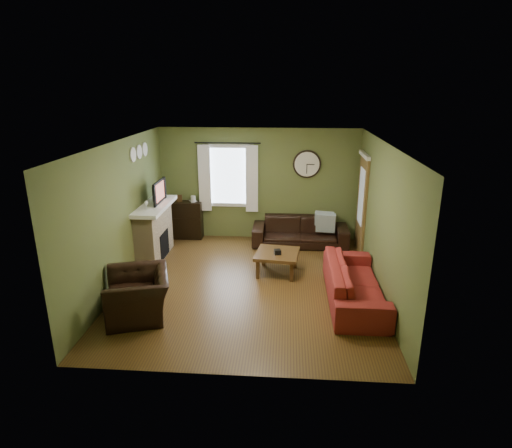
# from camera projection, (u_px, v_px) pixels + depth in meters

# --- Properties ---
(floor) EXTENTS (4.60, 5.20, 0.00)m
(floor) POSITION_uv_depth(u_px,v_px,m) (249.00, 284.00, 7.91)
(floor) COLOR #503618
(floor) RESTS_ON ground
(ceiling) EXTENTS (4.60, 5.20, 0.00)m
(ceiling) POSITION_uv_depth(u_px,v_px,m) (248.00, 143.00, 7.10)
(ceiling) COLOR white
(ceiling) RESTS_ON ground
(wall_left) EXTENTS (0.00, 5.20, 2.60)m
(wall_left) POSITION_uv_depth(u_px,v_px,m) (121.00, 215.00, 7.66)
(wall_left) COLOR #596733
(wall_left) RESTS_ON ground
(wall_right) EXTENTS (0.00, 5.20, 2.60)m
(wall_right) POSITION_uv_depth(u_px,v_px,m) (382.00, 220.00, 7.34)
(wall_right) COLOR #596733
(wall_right) RESTS_ON ground
(wall_back) EXTENTS (4.60, 0.00, 2.60)m
(wall_back) POSITION_uv_depth(u_px,v_px,m) (259.00, 184.00, 9.97)
(wall_back) COLOR #596733
(wall_back) RESTS_ON ground
(wall_front) EXTENTS (4.60, 0.00, 2.60)m
(wall_front) POSITION_uv_depth(u_px,v_px,m) (229.00, 283.00, 5.04)
(wall_front) COLOR #596733
(wall_front) RESTS_ON ground
(fireplace) EXTENTS (0.40, 1.40, 1.10)m
(fireplace) POSITION_uv_depth(u_px,v_px,m) (154.00, 233.00, 8.97)
(fireplace) COLOR #C3AB8A
(fireplace) RESTS_ON floor
(firebox) EXTENTS (0.04, 0.60, 0.55)m
(firebox) POSITION_uv_depth(u_px,v_px,m) (164.00, 244.00, 9.04)
(firebox) COLOR black
(firebox) RESTS_ON fireplace
(mantel) EXTENTS (0.58, 1.60, 0.08)m
(mantel) POSITION_uv_depth(u_px,v_px,m) (154.00, 206.00, 8.79)
(mantel) COLOR white
(mantel) RESTS_ON fireplace
(tv) EXTENTS (0.08, 0.60, 0.35)m
(tv) POSITION_uv_depth(u_px,v_px,m) (156.00, 194.00, 8.86)
(tv) COLOR black
(tv) RESTS_ON mantel
(tv_screen) EXTENTS (0.02, 0.62, 0.36)m
(tv_screen) POSITION_uv_depth(u_px,v_px,m) (160.00, 192.00, 8.84)
(tv_screen) COLOR #994C3F
(tv_screen) RESTS_ON mantel
(medallion_left) EXTENTS (0.28, 0.28, 0.03)m
(medallion_left) POSITION_uv_depth(u_px,v_px,m) (133.00, 155.00, 8.12)
(medallion_left) COLOR white
(medallion_left) RESTS_ON wall_left
(medallion_mid) EXTENTS (0.28, 0.28, 0.03)m
(medallion_mid) POSITION_uv_depth(u_px,v_px,m) (139.00, 152.00, 8.46)
(medallion_mid) COLOR white
(medallion_mid) RESTS_ON wall_left
(medallion_right) EXTENTS (0.28, 0.28, 0.03)m
(medallion_right) POSITION_uv_depth(u_px,v_px,m) (145.00, 149.00, 8.79)
(medallion_right) COLOR white
(medallion_right) RESTS_ON wall_left
(window_pane) EXTENTS (1.00, 0.02, 1.30)m
(window_pane) POSITION_uv_depth(u_px,v_px,m) (229.00, 176.00, 9.93)
(window_pane) COLOR silver
(window_pane) RESTS_ON wall_back
(curtain_rod) EXTENTS (0.03, 0.03, 1.50)m
(curtain_rod) POSITION_uv_depth(u_px,v_px,m) (227.00, 143.00, 9.60)
(curtain_rod) COLOR black
(curtain_rod) RESTS_ON wall_back
(curtain_left) EXTENTS (0.28, 0.04, 1.55)m
(curtain_left) POSITION_uv_depth(u_px,v_px,m) (205.00, 178.00, 9.89)
(curtain_left) COLOR white
(curtain_left) RESTS_ON wall_back
(curtain_right) EXTENTS (0.28, 0.04, 1.55)m
(curtain_right) POSITION_uv_depth(u_px,v_px,m) (252.00, 179.00, 9.82)
(curtain_right) COLOR white
(curtain_right) RESTS_ON wall_back
(wall_clock) EXTENTS (0.64, 0.06, 0.64)m
(wall_clock) POSITION_uv_depth(u_px,v_px,m) (307.00, 164.00, 9.68)
(wall_clock) COLOR white
(wall_clock) RESTS_ON wall_back
(door) EXTENTS (0.05, 0.90, 2.10)m
(door) POSITION_uv_depth(u_px,v_px,m) (362.00, 205.00, 9.17)
(door) COLOR brown
(door) RESTS_ON floor
(bookshelf) EXTENTS (0.75, 0.32, 0.89)m
(bookshelf) POSITION_uv_depth(u_px,v_px,m) (186.00, 220.00, 10.18)
(bookshelf) COLOR black
(bookshelf) RESTS_ON floor
(book) EXTENTS (0.23, 0.26, 0.02)m
(book) POSITION_uv_depth(u_px,v_px,m) (190.00, 199.00, 10.02)
(book) COLOR #462E15
(book) RESTS_ON bookshelf
(sofa_brown) EXTENTS (2.16, 0.84, 0.63)m
(sofa_brown) POSITION_uv_depth(u_px,v_px,m) (300.00, 232.00, 9.78)
(sofa_brown) COLOR black
(sofa_brown) RESTS_ON floor
(pillow_left) EXTENTS (0.44, 0.21, 0.42)m
(pillow_left) POSITION_uv_depth(u_px,v_px,m) (324.00, 221.00, 9.80)
(pillow_left) COLOR #9CB0B8
(pillow_left) RESTS_ON sofa_brown
(pillow_right) EXTENTS (0.44, 0.17, 0.43)m
(pillow_right) POSITION_uv_depth(u_px,v_px,m) (326.00, 223.00, 9.64)
(pillow_right) COLOR #9CB0B8
(pillow_right) RESTS_ON sofa_brown
(sofa_red) EXTENTS (0.88, 2.25, 0.66)m
(sofa_red) POSITION_uv_depth(u_px,v_px,m) (355.00, 282.00, 7.24)
(sofa_red) COLOR maroon
(sofa_red) RESTS_ON floor
(armchair) EXTENTS (1.25, 1.34, 0.71)m
(armchair) POSITION_uv_depth(u_px,v_px,m) (138.00, 295.00, 6.76)
(armchair) COLOR black
(armchair) RESTS_ON floor
(coffee_table) EXTENTS (0.89, 0.89, 0.43)m
(coffee_table) POSITION_uv_depth(u_px,v_px,m) (277.00, 263.00, 8.33)
(coffee_table) COLOR #462E15
(coffee_table) RESTS_ON floor
(tissue_box) EXTENTS (0.15, 0.15, 0.09)m
(tissue_box) POSITION_uv_depth(u_px,v_px,m) (277.00, 256.00, 8.19)
(tissue_box) COLOR black
(tissue_box) RESTS_ON coffee_table
(wine_glass_a) EXTENTS (0.06, 0.06, 0.18)m
(wine_glass_a) POSITION_uv_depth(u_px,v_px,m) (146.00, 206.00, 8.28)
(wine_glass_a) COLOR white
(wine_glass_a) RESTS_ON mantel
(wine_glass_b) EXTENTS (0.07, 0.07, 0.20)m
(wine_glass_b) POSITION_uv_depth(u_px,v_px,m) (146.00, 206.00, 8.28)
(wine_glass_b) COLOR white
(wine_glass_b) RESTS_ON mantel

